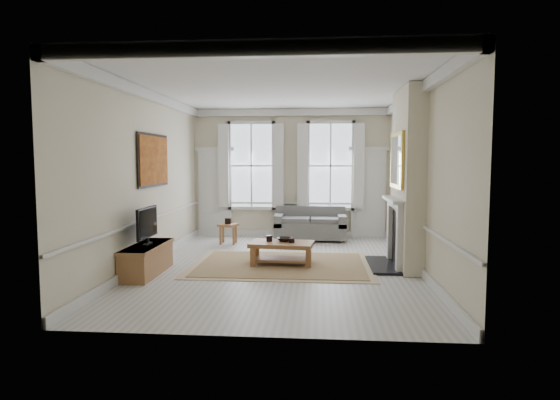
# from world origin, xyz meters

# --- Properties ---
(floor) EXTENTS (7.20, 7.20, 0.00)m
(floor) POSITION_xyz_m (0.00, 0.00, 0.00)
(floor) COLOR #B7B5AD
(floor) RESTS_ON ground
(ceiling) EXTENTS (7.20, 7.20, 0.00)m
(ceiling) POSITION_xyz_m (0.00, 0.00, 3.40)
(ceiling) COLOR white
(ceiling) RESTS_ON back_wall
(back_wall) EXTENTS (5.20, 0.00, 5.20)m
(back_wall) POSITION_xyz_m (0.00, 3.60, 1.70)
(back_wall) COLOR beige
(back_wall) RESTS_ON floor
(left_wall) EXTENTS (0.00, 7.20, 7.20)m
(left_wall) POSITION_xyz_m (-2.60, 0.00, 1.70)
(left_wall) COLOR beige
(left_wall) RESTS_ON floor
(right_wall) EXTENTS (0.00, 7.20, 7.20)m
(right_wall) POSITION_xyz_m (2.60, 0.00, 1.70)
(right_wall) COLOR beige
(right_wall) RESTS_ON floor
(window_left) EXTENTS (1.26, 0.20, 2.20)m
(window_left) POSITION_xyz_m (-1.05, 3.55, 1.90)
(window_left) COLOR #B2BCC6
(window_left) RESTS_ON back_wall
(window_right) EXTENTS (1.26, 0.20, 2.20)m
(window_right) POSITION_xyz_m (1.05, 3.55, 1.90)
(window_right) COLOR #B2BCC6
(window_right) RESTS_ON back_wall
(door_left) EXTENTS (0.90, 0.08, 2.30)m
(door_left) POSITION_xyz_m (-2.05, 3.56, 1.15)
(door_left) COLOR silver
(door_left) RESTS_ON floor
(door_right) EXTENTS (0.90, 0.08, 2.30)m
(door_right) POSITION_xyz_m (2.05, 3.56, 1.15)
(door_right) COLOR silver
(door_right) RESTS_ON floor
(painting) EXTENTS (0.05, 1.66, 1.06)m
(painting) POSITION_xyz_m (-2.56, 0.30, 2.05)
(painting) COLOR #B06F1E
(painting) RESTS_ON left_wall
(chimney_breast) EXTENTS (0.35, 1.70, 3.38)m
(chimney_breast) POSITION_xyz_m (2.43, 0.20, 1.70)
(chimney_breast) COLOR beige
(chimney_breast) RESTS_ON floor
(hearth) EXTENTS (0.55, 1.50, 0.05)m
(hearth) POSITION_xyz_m (2.00, 0.20, 0.03)
(hearth) COLOR black
(hearth) RESTS_ON floor
(fireplace) EXTENTS (0.21, 1.45, 1.33)m
(fireplace) POSITION_xyz_m (2.20, 0.20, 0.73)
(fireplace) COLOR silver
(fireplace) RESTS_ON floor
(mirror) EXTENTS (0.06, 1.26, 1.06)m
(mirror) POSITION_xyz_m (2.21, 0.20, 2.05)
(mirror) COLOR gold
(mirror) RESTS_ON chimney_breast
(sofa) EXTENTS (1.81, 0.88, 0.85)m
(sofa) POSITION_xyz_m (0.54, 3.11, 0.36)
(sofa) COLOR #555553
(sofa) RESTS_ON floor
(side_table) EXTENTS (0.51, 0.51, 0.49)m
(side_table) POSITION_xyz_m (-1.47, 2.38, 0.39)
(side_table) COLOR brown
(side_table) RESTS_ON floor
(rug) EXTENTS (3.50, 2.60, 0.02)m
(rug) POSITION_xyz_m (0.03, 0.15, 0.01)
(rug) COLOR #95724D
(rug) RESTS_ON floor
(coffee_table) EXTENTS (1.28, 0.83, 0.46)m
(coffee_table) POSITION_xyz_m (0.03, 0.15, 0.38)
(coffee_table) COLOR brown
(coffee_table) RESTS_ON rug
(ceramic_pot_a) EXTENTS (0.12, 0.12, 0.12)m
(ceramic_pot_a) POSITION_xyz_m (-0.22, 0.20, 0.52)
(ceramic_pot_a) COLOR black
(ceramic_pot_a) RESTS_ON coffee_table
(ceramic_pot_b) EXTENTS (0.12, 0.12, 0.09)m
(ceramic_pot_b) POSITION_xyz_m (0.23, 0.10, 0.50)
(ceramic_pot_b) COLOR black
(ceramic_pot_b) RESTS_ON coffee_table
(bowl) EXTENTS (0.35, 0.35, 0.07)m
(bowl) POSITION_xyz_m (0.08, 0.25, 0.49)
(bowl) COLOR black
(bowl) RESTS_ON coffee_table
(tv_stand) EXTENTS (0.48, 1.51, 0.54)m
(tv_stand) POSITION_xyz_m (-2.34, -0.79, 0.27)
(tv_stand) COLOR brown
(tv_stand) RESTS_ON floor
(tv) EXTENTS (0.08, 0.90, 0.68)m
(tv) POSITION_xyz_m (-2.32, -0.79, 0.93)
(tv) COLOR black
(tv) RESTS_ON tv_stand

